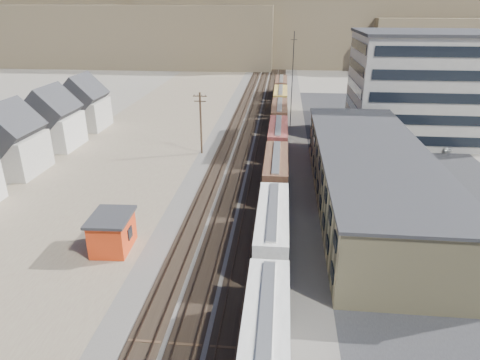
# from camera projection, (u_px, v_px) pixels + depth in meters

# --- Properties ---
(ground) EXTENTS (300.00, 300.00, 0.00)m
(ground) POSITION_uv_depth(u_px,v_px,m) (213.00, 348.00, 30.56)
(ground) COLOR #6B6356
(ground) RESTS_ON ground
(ballast_bed) EXTENTS (18.00, 200.00, 0.06)m
(ballast_bed) POSITION_uv_depth(u_px,v_px,m) (257.00, 140.00, 76.48)
(ballast_bed) COLOR #4C4742
(ballast_bed) RESTS_ON ground
(dirt_yard) EXTENTS (24.00, 180.00, 0.03)m
(dirt_yard) POSITION_uv_depth(u_px,v_px,m) (130.00, 155.00, 69.14)
(dirt_yard) COLOR #6D5B4B
(dirt_yard) RESTS_ON ground
(asphalt_lot) EXTENTS (26.00, 120.00, 0.04)m
(asphalt_lot) POSITION_uv_depth(u_px,v_px,m) (405.00, 176.00, 60.68)
(asphalt_lot) COLOR #232326
(asphalt_lot) RESTS_ON ground
(rail_tracks) EXTENTS (11.40, 200.00, 0.24)m
(rail_tracks) POSITION_uv_depth(u_px,v_px,m) (254.00, 140.00, 76.50)
(rail_tracks) COLOR black
(rail_tracks) RESTS_ON ground
(freight_train) EXTENTS (3.00, 119.74, 4.46)m
(freight_train) POSITION_uv_depth(u_px,v_px,m) (277.00, 151.00, 62.29)
(freight_train) COLOR black
(freight_train) RESTS_ON ground
(warehouse) EXTENTS (12.40, 40.40, 7.25)m
(warehouse) POSITION_uv_depth(u_px,v_px,m) (370.00, 177.00, 50.74)
(warehouse) COLOR tan
(warehouse) RESTS_ON ground
(office_tower) EXTENTS (22.60, 18.60, 18.45)m
(office_tower) POSITION_uv_depth(u_px,v_px,m) (418.00, 86.00, 74.91)
(office_tower) COLOR #9E998E
(office_tower) RESTS_ON ground
(utility_pole_north) EXTENTS (2.20, 0.32, 10.00)m
(utility_pole_north) POSITION_uv_depth(u_px,v_px,m) (201.00, 122.00, 67.89)
(utility_pole_north) COLOR #382619
(utility_pole_north) RESTS_ON ground
(radio_mast) EXTENTS (1.20, 0.16, 18.00)m
(radio_mast) POSITION_uv_depth(u_px,v_px,m) (292.00, 80.00, 81.62)
(radio_mast) COLOR black
(radio_mast) RESTS_ON ground
(hills_north) EXTENTS (265.00, 80.00, 32.00)m
(hills_north) POSITION_uv_depth(u_px,v_px,m) (276.00, 25.00, 179.39)
(hills_north) COLOR brown
(hills_north) RESTS_ON ground
(maintenance_shed) EXTENTS (4.12, 5.21, 3.69)m
(maintenance_shed) POSITION_uv_depth(u_px,v_px,m) (112.00, 232.00, 42.19)
(maintenance_shed) COLOR red
(maintenance_shed) RESTS_ON ground
(parked_car_blue) EXTENTS (4.08, 5.46, 1.38)m
(parked_car_blue) POSITION_uv_depth(u_px,v_px,m) (383.00, 132.00, 79.20)
(parked_car_blue) COLOR navy
(parked_car_blue) RESTS_ON ground
(parked_car_far) EXTENTS (3.62, 5.43, 1.72)m
(parked_car_far) POSITION_uv_depth(u_px,v_px,m) (440.00, 144.00, 71.58)
(parked_car_far) COLOR silver
(parked_car_far) RESTS_ON ground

